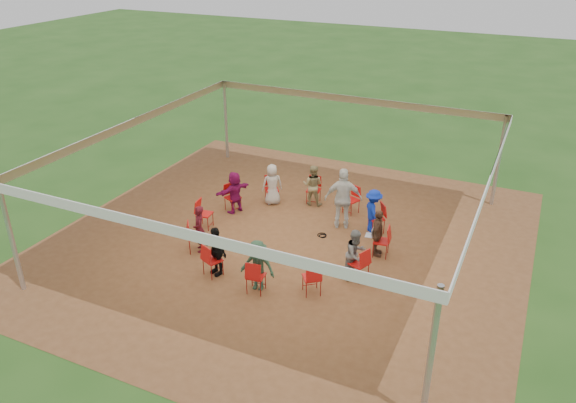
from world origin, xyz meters
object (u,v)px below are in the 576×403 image
at_px(chair_3, 314,190).
at_px(person_seated_0, 377,233).
at_px(person_seated_1, 373,211).
at_px(chair_11, 359,264).
at_px(person_seated_7, 257,266).
at_px(standing_person, 343,199).
at_px(person_seated_2, 313,185).
at_px(laptop, 371,234).
at_px(chair_5, 233,198).
at_px(chair_9, 256,276).
at_px(chair_10, 312,278).
at_px(chair_1, 377,218).
at_px(person_seated_8, 356,254).
at_px(cable_coil, 322,235).
at_px(person_seated_3, 272,184).
at_px(person_seated_5, 199,229).
at_px(chair_6, 205,214).
at_px(chair_8, 213,260).
at_px(person_seated_4, 235,192).
at_px(chair_0, 381,241).
at_px(chair_2, 351,200).
at_px(chair_7, 195,237).
at_px(chair_4, 272,189).
at_px(person_seated_6, 216,251).

xyz_separation_m(chair_3, person_seated_0, (2.84, -2.31, 0.23)).
bearing_deg(person_seated_1, chair_11, 152.30).
distance_m(person_seated_7, standing_person, 4.04).
bearing_deg(person_seated_7, chair_11, 27.70).
xyz_separation_m(person_seated_2, laptop, (2.66, -2.21, -0.05)).
bearing_deg(chair_5, chair_9, 60.00).
distance_m(chair_10, person_seated_1, 3.67).
xyz_separation_m(chair_1, person_seated_1, (-0.10, -0.07, 0.23)).
relative_size(person_seated_8, cable_coil, 3.74).
distance_m(chair_1, chair_11, 2.65).
bearing_deg(chair_3, laptop, 131.73).
relative_size(person_seated_3, person_seated_5, 1.00).
bearing_deg(person_seated_1, chair_6, 74.64).
xyz_separation_m(chair_8, person_seated_7, (1.34, -0.07, 0.23)).
bearing_deg(person_seated_4, chair_0, 105.36).
relative_size(chair_2, chair_7, 1.00).
relative_size(chair_9, person_seated_7, 0.66).
bearing_deg(chair_2, person_seated_0, 147.70).
xyz_separation_m(chair_2, chair_3, (-1.36, 0.19, 0.00)).
xyz_separation_m(chair_2, chair_7, (-3.14, -4.04, 0.00)).
bearing_deg(chair_9, chair_8, 165.00).
height_order(chair_2, person_seated_4, person_seated_4).
bearing_deg(standing_person, cable_coil, 45.43).
height_order(person_seated_0, person_seated_7, same).
height_order(chair_10, person_seated_7, person_seated_7).
distance_m(person_seated_0, person_seated_7, 3.58).
relative_size(chair_4, chair_11, 1.00).
xyz_separation_m(chair_8, chair_11, (3.47, 1.42, 0.00)).
xyz_separation_m(standing_person, cable_coil, (-0.33, -0.77, -0.93)).
bearing_deg(chair_10, person_seated_6, 147.70).
bearing_deg(chair_11, chair_7, 120.00).
height_order(chair_0, cable_coil, chair_0).
relative_size(chair_8, person_seated_4, 0.66).
bearing_deg(chair_3, cable_coil, 112.20).
xyz_separation_m(chair_0, person_seated_6, (-3.61, -2.66, 0.23)).
relative_size(chair_3, chair_4, 1.00).
height_order(chair_6, person_seated_8, person_seated_8).
xyz_separation_m(person_seated_0, person_seated_7, (-2.19, -2.83, 0.00)).
bearing_deg(chair_4, chair_8, 60.00).
bearing_deg(person_seated_2, person_seated_3, 15.00).
bearing_deg(standing_person, chair_8, 40.11).
bearing_deg(chair_10, chair_2, 60.00).
bearing_deg(chair_9, chair_3, 90.00).
relative_size(chair_11, person_seated_2, 0.66).
bearing_deg(chair_8, person_seated_8, 46.33).
relative_size(chair_3, chair_7, 1.00).
distance_m(person_seated_0, person_seated_5, 4.88).
distance_m(chair_8, chair_11, 3.75).
distance_m(person_seated_0, person_seated_6, 4.38).
bearing_deg(person_seated_5, chair_11, 59.23).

